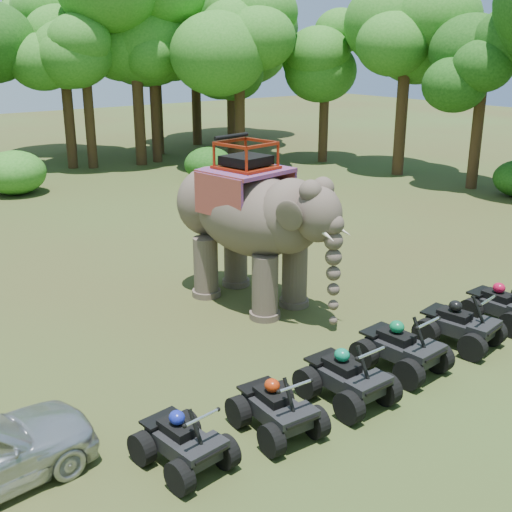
# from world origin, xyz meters

# --- Properties ---
(ground) EXTENTS (110.00, 110.00, 0.00)m
(ground) POSITION_xyz_m (0.00, 0.00, 0.00)
(ground) COLOR #47381E
(ground) RESTS_ON ground
(elephant) EXTENTS (3.05, 5.39, 4.28)m
(elephant) POSITION_xyz_m (1.07, 2.90, 2.14)
(elephant) COLOR brown
(elephant) RESTS_ON ground
(atv_0) EXTENTS (1.30, 1.67, 1.15)m
(atv_0) POSITION_xyz_m (-3.94, -2.07, 0.57)
(atv_0) COLOR black
(atv_0) RESTS_ON ground
(atv_1) EXTENTS (1.24, 1.65, 1.18)m
(atv_1) POSITION_xyz_m (-2.15, -2.23, 0.59)
(atv_1) COLOR black
(atv_1) RESTS_ON ground
(atv_2) EXTENTS (1.28, 1.73, 1.26)m
(atv_2) POSITION_xyz_m (-0.45, -2.24, 0.63)
(atv_2) COLOR black
(atv_2) RESTS_ON ground
(atv_3) EXTENTS (1.41, 1.85, 1.30)m
(atv_3) POSITION_xyz_m (1.31, -2.05, 0.65)
(atv_3) COLOR black
(atv_3) RESTS_ON ground
(atv_4) EXTENTS (1.52, 1.90, 1.27)m
(atv_4) POSITION_xyz_m (3.26, -2.06, 0.63)
(atv_4) COLOR black
(atv_4) RESTS_ON ground
(atv_5) EXTENTS (1.29, 1.72, 1.24)m
(atv_5) POSITION_xyz_m (5.06, -1.97, 0.62)
(atv_5) COLOR black
(atv_5) RESTS_ON ground
(tree_1) EXTENTS (5.41, 5.41, 7.72)m
(tree_1) POSITION_xyz_m (4.65, 23.89, 3.86)
(tree_1) COLOR #195114
(tree_1) RESTS_ON ground
(tree_2) EXTENTS (5.42, 5.42, 7.75)m
(tree_2) POSITION_xyz_m (9.28, 22.84, 3.87)
(tree_2) COLOR #195114
(tree_2) RESTS_ON ground
(tree_3) EXTENTS (6.03, 6.03, 8.62)m
(tree_3) POSITION_xyz_m (12.20, 18.79, 4.31)
(tree_3) COLOR #195114
(tree_3) RESTS_ON ground
(tree_4) EXTENTS (5.26, 5.26, 7.52)m
(tree_4) POSITION_xyz_m (16.88, 17.20, 3.76)
(tree_4) COLOR #195114
(tree_4) RESTS_ON ground
(tree_5) EXTENTS (6.55, 6.55, 9.36)m
(tree_5) POSITION_xyz_m (17.37, 12.03, 4.68)
(tree_5) COLOR #195114
(tree_5) RESTS_ON ground
(tree_6) EXTENTS (4.83, 4.83, 6.90)m
(tree_6) POSITION_xyz_m (17.57, 7.71, 3.45)
(tree_6) COLOR #195114
(tree_6) RESTS_ON ground
(tree_32) EXTENTS (5.22, 5.22, 7.46)m
(tree_32) POSITION_xyz_m (5.55, 23.26, 3.73)
(tree_32) COLOR #195114
(tree_32) RESTS_ON ground
(tree_36) EXTENTS (6.00, 6.00, 8.58)m
(tree_36) POSITION_xyz_m (10.74, 25.21, 4.29)
(tree_36) COLOR #195114
(tree_36) RESTS_ON ground
(tree_37) EXTENTS (5.03, 5.03, 7.19)m
(tree_37) POSITION_xyz_m (14.22, 22.47, 3.59)
(tree_37) COLOR #195114
(tree_37) RESTS_ON ground
(tree_38) EXTENTS (6.20, 6.20, 8.86)m
(tree_38) POSITION_xyz_m (16.27, 25.08, 4.43)
(tree_38) COLOR #195114
(tree_38) RESTS_ON ground
(tree_39) EXTENTS (6.26, 6.26, 8.95)m
(tree_39) POSITION_xyz_m (19.44, 29.02, 4.47)
(tree_39) COLOR #195114
(tree_39) RESTS_ON ground
(tree_40) EXTENTS (7.01, 7.01, 10.01)m
(tree_40) POSITION_xyz_m (8.12, 22.56, 5.01)
(tree_40) COLOR #195114
(tree_40) RESTS_ON ground
(tree_41) EXTENTS (6.49, 6.49, 9.26)m
(tree_41) POSITION_xyz_m (6.74, 29.20, 4.63)
(tree_41) COLOR #195114
(tree_41) RESTS_ON ground
(tree_42) EXTENTS (7.15, 7.15, 10.21)m
(tree_42) POSITION_xyz_m (14.60, 27.03, 5.10)
(tree_42) COLOR #195114
(tree_42) RESTS_ON ground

